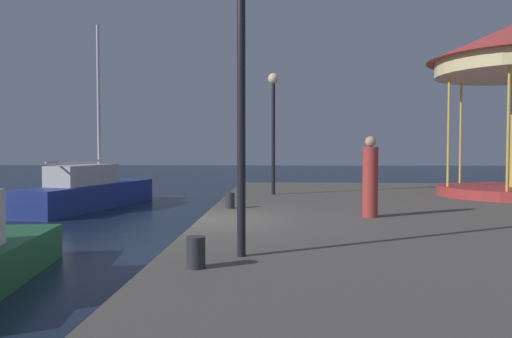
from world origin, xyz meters
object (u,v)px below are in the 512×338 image
object	(u,v)px
bollard_south	(196,252)
person_mid_promenade	(370,179)
lamp_post_near_edge	(241,27)
lamp_post_mid_promenade	(273,111)
sailboat_blue	(89,191)
bollard_center	(230,201)

from	to	relation	value
bollard_south	person_mid_promenade	world-z (taller)	person_mid_promenade
lamp_post_near_edge	lamp_post_mid_promenade	world-z (taller)	lamp_post_near_edge
sailboat_blue	bollard_south	world-z (taller)	sailboat_blue
lamp_post_near_edge	lamp_post_mid_promenade	xyz separation A→B (m)	(0.35, 9.47, -0.41)
sailboat_blue	person_mid_promenade	distance (m)	12.22
bollard_south	person_mid_promenade	bearing A→B (deg)	57.44
bollard_south	lamp_post_near_edge	bearing A→B (deg)	53.52
lamp_post_mid_promenade	bollard_south	size ratio (longest dim) A/B	10.06
sailboat_blue	lamp_post_mid_promenade	size ratio (longest dim) A/B	1.82
sailboat_blue	bollard_south	size ratio (longest dim) A/B	18.30
sailboat_blue	lamp_post_mid_promenade	bearing A→B (deg)	-18.44
lamp_post_near_edge	bollard_center	bearing A→B (deg)	97.28
lamp_post_mid_promenade	bollard_center	size ratio (longest dim) A/B	10.06
sailboat_blue	lamp_post_near_edge	size ratio (longest dim) A/B	1.55
bollard_south	person_mid_promenade	distance (m)	5.76
person_mid_promenade	bollard_south	bearing A→B (deg)	-122.56
lamp_post_near_edge	sailboat_blue	bearing A→B (deg)	119.93
lamp_post_mid_promenade	bollard_center	xyz separation A→B (m)	(-1.07, -3.90, -2.58)
bollard_center	person_mid_promenade	world-z (taller)	person_mid_promenade
lamp_post_mid_promenade	person_mid_promenade	xyz separation A→B (m)	(2.20, -5.36, -1.94)
sailboat_blue	bollard_center	world-z (taller)	sailboat_blue
lamp_post_mid_promenade	bollard_south	bearing A→B (deg)	-94.93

